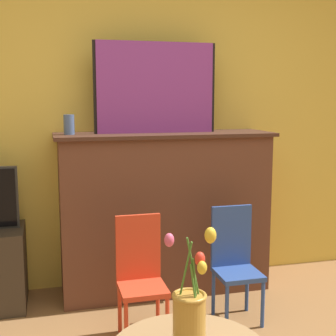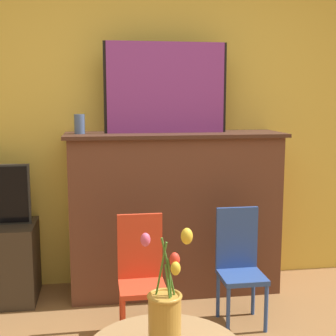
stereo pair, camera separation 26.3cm
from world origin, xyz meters
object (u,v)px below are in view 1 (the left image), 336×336
at_px(painting, 156,88).
at_px(chair_blue, 235,259).
at_px(chair_red, 141,272).
at_px(vase_tulips, 190,314).

height_order(painting, chair_blue, painting).
relative_size(chair_red, vase_tulips, 1.51).
height_order(chair_red, chair_blue, same).
distance_m(chair_red, chair_blue, 0.63).
xyz_separation_m(chair_blue, vase_tulips, (-0.63, -1.06, 0.20)).
relative_size(painting, vase_tulips, 1.81).
distance_m(chair_blue, vase_tulips, 1.24).
bearing_deg(chair_blue, vase_tulips, -120.69).
relative_size(painting, chair_red, 1.20).
bearing_deg(chair_red, painting, 69.08).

